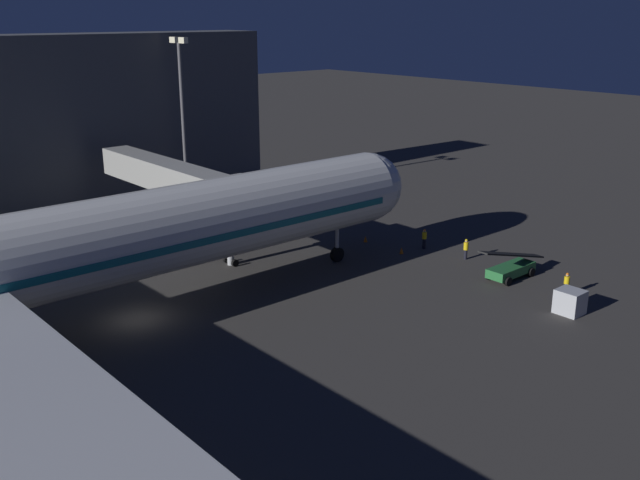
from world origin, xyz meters
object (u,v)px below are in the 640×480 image
at_px(jet_bridge, 183,181).
at_px(traffic_cone_nose_port, 402,251).
at_px(belt_loader, 511,268).
at_px(traffic_cone_nose_starboard, 366,239).
at_px(baggage_container_mid_row, 570,302).
at_px(apron_floodlight_mast, 182,108).
at_px(ground_crew_by_belt_loader, 466,248).
at_px(ground_crew_near_nose_gear, 567,283).
at_px(ground_crew_under_port_wing, 424,238).

bearing_deg(jet_bridge, traffic_cone_nose_port, -138.46).
height_order(belt_loader, traffic_cone_nose_starboard, belt_loader).
distance_m(jet_bridge, baggage_container_mid_row, 33.23).
relative_size(apron_floodlight_mast, ground_crew_by_belt_loader, 9.81).
bearing_deg(ground_crew_near_nose_gear, baggage_container_mid_row, 124.70).
bearing_deg(ground_crew_under_port_wing, jet_bridge, 46.12).
distance_m(jet_bridge, ground_crew_by_belt_loader, 24.93).
relative_size(jet_bridge, ground_crew_by_belt_loader, 12.74).
bearing_deg(apron_floodlight_mast, baggage_container_mid_row, -175.32).
bearing_deg(traffic_cone_nose_starboard, baggage_container_mid_row, 177.77).
bearing_deg(baggage_container_mid_row, ground_crew_by_belt_loader, -17.65).
bearing_deg(ground_crew_by_belt_loader, apron_floodlight_mast, 12.88).
bearing_deg(traffic_cone_nose_port, belt_loader, -168.45).
distance_m(belt_loader, traffic_cone_nose_port, 9.88).
distance_m(baggage_container_mid_row, ground_crew_under_port_wing, 16.38).
relative_size(ground_crew_near_nose_gear, ground_crew_by_belt_loader, 0.99).
relative_size(baggage_container_mid_row, ground_crew_by_belt_loader, 0.99).
bearing_deg(traffic_cone_nose_starboard, traffic_cone_nose_port, 180.00).
height_order(jet_bridge, baggage_container_mid_row, jet_bridge).
bearing_deg(traffic_cone_nose_starboard, jet_bridge, 52.00).
relative_size(ground_crew_by_belt_loader, traffic_cone_nose_port, 3.22).
height_order(apron_floodlight_mast, baggage_container_mid_row, apron_floodlight_mast).
xyz_separation_m(apron_floodlight_mast, traffic_cone_nose_starboard, (-23.30, -4.41, -9.85)).
distance_m(apron_floodlight_mast, ground_crew_under_port_wing, 30.29).
xyz_separation_m(apron_floodlight_mast, ground_crew_under_port_wing, (-28.02, -6.95, -9.15)).
height_order(ground_crew_by_belt_loader, ground_crew_under_port_wing, ground_crew_under_port_wing).
bearing_deg(belt_loader, traffic_cone_nose_starboard, 7.99).
relative_size(belt_loader, ground_crew_under_port_wing, 4.37).
height_order(jet_bridge, ground_crew_near_nose_gear, jet_bridge).
bearing_deg(ground_crew_by_belt_loader, traffic_cone_nose_starboard, 18.32).
height_order(ground_crew_near_nose_gear, traffic_cone_nose_port, ground_crew_near_nose_gear).
bearing_deg(jet_bridge, ground_crew_by_belt_loader, -140.32).
xyz_separation_m(belt_loader, traffic_cone_nose_port, (9.67, 1.98, -0.57)).
height_order(jet_bridge, ground_crew_under_port_wing, jet_bridge).
relative_size(belt_loader, baggage_container_mid_row, 4.41).
height_order(belt_loader, baggage_container_mid_row, belt_loader).
bearing_deg(belt_loader, baggage_container_mid_row, 157.42).
distance_m(ground_crew_by_belt_loader, traffic_cone_nose_starboard, 9.43).
bearing_deg(ground_crew_by_belt_loader, jet_bridge, 39.68).
bearing_deg(ground_crew_near_nose_gear, ground_crew_under_port_wing, -2.31).
xyz_separation_m(jet_bridge, ground_crew_near_nose_gear, (-28.72, -14.62, -4.84)).
relative_size(ground_crew_near_nose_gear, ground_crew_under_port_wing, 0.99).
bearing_deg(traffic_cone_nose_port, ground_crew_near_nose_gear, -172.24).
distance_m(baggage_container_mid_row, traffic_cone_nose_starboard, 20.78).
distance_m(jet_bridge, traffic_cone_nose_port, 19.87).
xyz_separation_m(jet_bridge, belt_loader, (-23.96, -14.63, -4.97)).
height_order(apron_floodlight_mast, ground_crew_by_belt_loader, apron_floodlight_mast).
bearing_deg(ground_crew_near_nose_gear, ground_crew_by_belt_loader, -5.71).
distance_m(apron_floodlight_mast, ground_crew_by_belt_loader, 34.31).
xyz_separation_m(jet_bridge, ground_crew_by_belt_loader, (-18.82, -15.61, -4.84)).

